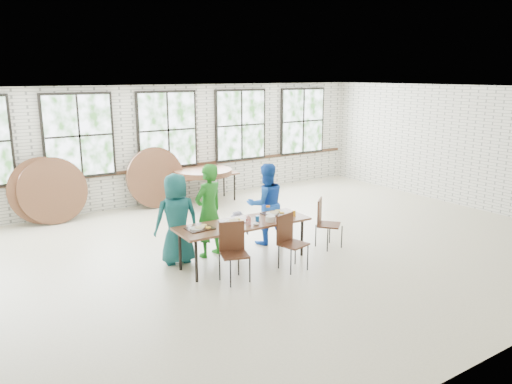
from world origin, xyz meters
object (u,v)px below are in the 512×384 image
(chair_near_right, at_px, (289,237))
(dining_table, at_px, (243,225))
(storage_table, at_px, (203,176))
(chair_near_left, at_px, (233,246))

(chair_near_right, bearing_deg, dining_table, 114.32)
(dining_table, distance_m, storage_table, 4.42)
(dining_table, xyz_separation_m, chair_near_right, (0.51, -0.65, -0.13))
(chair_near_left, distance_m, chair_near_right, 1.04)
(chair_near_left, bearing_deg, storage_table, 85.79)
(dining_table, xyz_separation_m, storage_table, (1.42, 4.18, -0.00))
(chair_near_right, distance_m, storage_table, 4.92)
(chair_near_right, xyz_separation_m, storage_table, (0.92, 4.83, 0.13))
(chair_near_left, height_order, chair_near_right, same)
(dining_table, relative_size, storage_table, 1.33)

